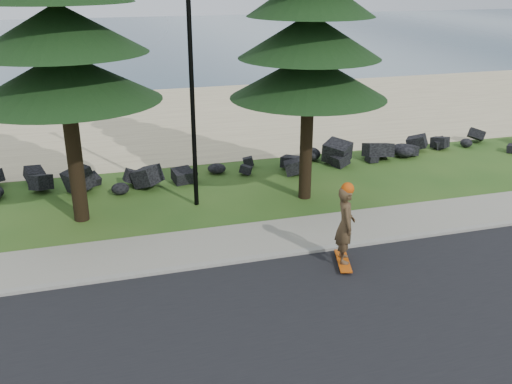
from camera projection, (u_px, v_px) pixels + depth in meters
ground at (219, 249)px, 15.22m from camera, size 160.00×160.00×0.00m
road at (270, 349)px, 11.20m from camera, size 160.00×7.00×0.02m
kerb at (227, 262)px, 14.40m from camera, size 160.00×0.20×0.10m
sidewalk at (217, 244)px, 15.39m from camera, size 160.00×2.00×0.08m
beach_sand at (154, 120)px, 28.18m from camera, size 160.00×15.00×0.01m
ocean at (113, 39)px, 60.80m from camera, size 160.00×58.00×0.01m
seawall_boulders at (184, 179)px, 20.23m from camera, size 60.00×2.40×1.10m
lamp_post at (191, 73)px, 16.57m from camera, size 0.25×0.14×8.14m
skateboarder at (345, 225)px, 13.98m from camera, size 0.65×1.21×2.20m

